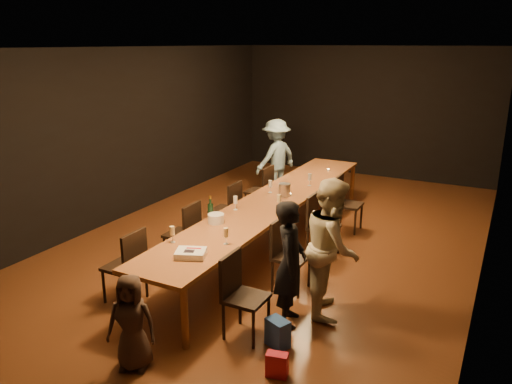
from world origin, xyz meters
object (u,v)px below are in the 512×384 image
at_px(table, 272,203).
at_px(chair_left_1, 182,233).
at_px(chair_left_3, 259,191).
at_px(man_blue, 276,157).
at_px(child, 132,322).
at_px(chair_left_0, 124,265).
at_px(chair_right_1, 291,256).
at_px(chair_right_0, 246,297).
at_px(birthday_cake, 191,253).
at_px(champagne_bottle, 210,208).
at_px(woman_tan, 332,247).
at_px(chair_right_2, 324,226).
at_px(ice_bucket, 285,190).
at_px(woman_birthday, 290,263).
at_px(chair_left_2, 225,209).
at_px(plate_stack, 216,218).
at_px(chair_right_3, 349,204).

bearing_deg(table, chair_left_1, -125.31).
height_order(chair_left_3, man_blue, man_blue).
bearing_deg(child, chair_left_0, 112.50).
height_order(chair_right_1, chair_left_3, same).
bearing_deg(chair_left_3, chair_right_0, -154.72).
xyz_separation_m(birthday_cake, champagne_bottle, (-0.47, 1.15, 0.13)).
bearing_deg(chair_right_1, woman_tan, 66.81).
bearing_deg(woman_tan, birthday_cake, 102.86).
bearing_deg(chair_right_2, chair_left_3, -125.22).
xyz_separation_m(chair_right_2, chair_left_1, (-1.70, -1.20, 0.00)).
bearing_deg(chair_right_2, chair_right_1, -0.00).
relative_size(chair_right_0, ice_bucket, 4.57).
relative_size(table, woman_birthday, 4.13).
relative_size(chair_left_2, woman_tan, 0.57).
bearing_deg(champagne_bottle, chair_left_2, 112.27).
bearing_deg(chair_left_2, child, -163.85).
bearing_deg(woman_tan, chair_right_1, 47.54).
bearing_deg(chair_left_0, chair_left_1, 0.00).
relative_size(table, ice_bucket, 29.48).
bearing_deg(plate_stack, woman_birthday, -25.93).
distance_m(chair_right_1, plate_stack, 1.14).
bearing_deg(chair_right_1, chair_left_2, -125.22).
height_order(table, chair_right_0, chair_right_0).
bearing_deg(chair_right_2, woman_tan, 22.90).
relative_size(chair_left_2, man_blue, 0.59).
bearing_deg(chair_left_3, chair_right_2, -125.22).
height_order(table, man_blue, man_blue).
bearing_deg(table, plate_stack, -100.51).
relative_size(woman_birthday, man_blue, 0.92).
bearing_deg(birthday_cake, chair_right_0, -28.43).
bearing_deg(man_blue, child, 33.02).
xyz_separation_m(chair_right_0, birthday_cake, (-0.75, 0.07, 0.32)).
bearing_deg(chair_right_0, chair_left_3, -154.72).
relative_size(chair_left_2, plate_stack, 4.25).
xyz_separation_m(chair_left_1, chair_left_3, (0.00, 2.40, 0.00)).
relative_size(table, chair_right_3, 6.45).
relative_size(table, woman_tan, 3.69).
height_order(chair_right_2, woman_birthday, woman_birthday).
xyz_separation_m(chair_left_2, woman_tan, (2.32, -1.47, 0.35)).
height_order(table, child, child).
distance_m(chair_right_0, woman_tan, 1.17).
relative_size(chair_left_0, man_blue, 0.59).
distance_m(chair_right_1, man_blue, 4.28).
xyz_separation_m(chair_left_0, man_blue, (-0.30, 4.97, 0.32)).
xyz_separation_m(table, chair_right_3, (0.85, 1.20, -0.24)).
xyz_separation_m(chair_right_1, chair_right_2, (0.00, 1.20, 0.00)).
bearing_deg(chair_left_3, chair_left_2, -180.00).
bearing_deg(chair_left_1, chair_left_0, -180.00).
bearing_deg(woman_tan, table, 25.81).
bearing_deg(child, chair_left_1, 91.85).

